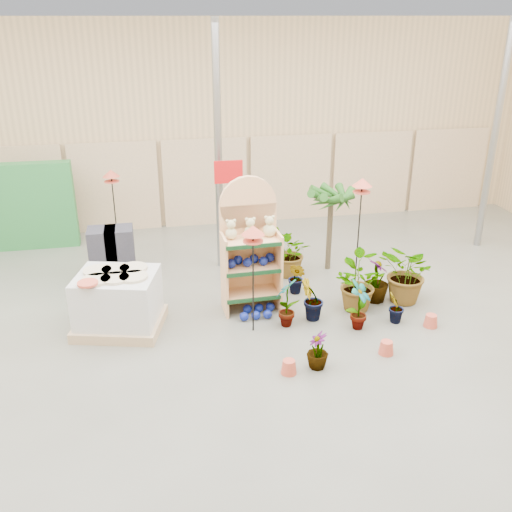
{
  "coord_description": "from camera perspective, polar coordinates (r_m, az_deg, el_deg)",
  "views": [
    {
      "loc": [
        -1.31,
        -6.64,
        4.52
      ],
      "look_at": [
        0.3,
        1.5,
        1.0
      ],
      "focal_mm": 40.0,
      "sensor_mm": 36.0,
      "label": 1
    }
  ],
  "objects": [
    {
      "name": "potted_plant_9",
      "position": [
        9.27,
        13.81,
        -5.04
      ],
      "size": [
        0.38,
        0.38,
        0.54
      ],
      "primitive_type": "imported",
      "rotation": [
        0.0,
        0.0,
        3.99
      ],
      "color": "#1F5016",
      "rests_on": "ground"
    },
    {
      "name": "charcoal_planters",
      "position": [
        10.69,
        -14.17,
        0.16
      ],
      "size": [
        0.8,
        0.5,
        1.0
      ],
      "color": "#232229",
      "rests_on": "ground"
    },
    {
      "name": "potted_plant_3",
      "position": [
        9.85,
        11.96,
        -2.38
      ],
      "size": [
        0.47,
        0.47,
        0.77
      ],
      "primitive_type": "imported",
      "rotation": [
        0.0,
        0.0,
        1.68
      ],
      "color": "#1F5016",
      "rests_on": "ground"
    },
    {
      "name": "potted_plant_2",
      "position": [
        9.48,
        9.89,
        -2.68
      ],
      "size": [
        0.97,
        1.04,
        0.94
      ],
      "primitive_type": "imported",
      "rotation": [
        0.0,
        0.0,
        1.89
      ],
      "color": "#1F5016",
      "rests_on": "ground"
    },
    {
      "name": "room",
      "position": [
        8.01,
        -1.29,
        6.23
      ],
      "size": [
        15.2,
        12.1,
        4.7
      ],
      "color": "#5A5A50",
      "rests_on": "ground"
    },
    {
      "name": "potted_plant_1",
      "position": [
        9.09,
        5.58,
        -4.38
      ],
      "size": [
        0.49,
        0.46,
        0.72
      ],
      "primitive_type": "imported",
      "rotation": [
        0.0,
        0.0,
        3.58
      ],
      "color": "#1F5016",
      "rests_on": "ground"
    },
    {
      "name": "bird_table_front",
      "position": [
        8.24,
        -0.3,
        2.23
      ],
      "size": [
        0.34,
        0.34,
        1.73
      ],
      "color": "black",
      "rests_on": "ground"
    },
    {
      "name": "offer_sign",
      "position": [
        10.16,
        -2.74,
        6.08
      ],
      "size": [
        0.5,
        0.08,
        2.2
      ],
      "color": "gray",
      "rests_on": "ground"
    },
    {
      "name": "trellis_stock",
      "position": [
        12.63,
        -22.12,
        4.61
      ],
      "size": [
        2.0,
        0.3,
        1.8
      ],
      "primitive_type": "cube",
      "color": "#277535",
      "rests_on": "ground"
    },
    {
      "name": "potted_plant_7",
      "position": [
        7.98,
        6.19,
        -9.36
      ],
      "size": [
        0.33,
        0.33,
        0.54
      ],
      "primitive_type": "imported",
      "rotation": [
        0.0,
        0.0,
        4.63
      ],
      "color": "#1F5016",
      "rests_on": "ground"
    },
    {
      "name": "bird_table_right",
      "position": [
        9.85,
        10.56,
        6.87
      ],
      "size": [
        0.34,
        0.34,
        1.99
      ],
      "color": "black",
      "rests_on": "ground"
    },
    {
      "name": "potted_plant_5",
      "position": [
        9.94,
        4.11,
        -2.21
      ],
      "size": [
        0.38,
        0.41,
        0.6
      ],
      "primitive_type": "imported",
      "rotation": [
        0.0,
        0.0,
        5.17
      ],
      "color": "#1F5016",
      "rests_on": "ground"
    },
    {
      "name": "display_shelf",
      "position": [
        9.24,
        -0.68,
        0.66
      ],
      "size": [
        0.94,
        0.61,
        2.21
      ],
      "rotation": [
        0.0,
        0.0,
        0.03
      ],
      "color": "tan",
      "rests_on": "ground"
    },
    {
      "name": "potted_plant_8",
      "position": [
        8.92,
        10.27,
        -4.88
      ],
      "size": [
        0.51,
        0.51,
        0.82
      ],
      "primitive_type": "imported",
      "rotation": [
        0.0,
        0.0,
        0.81
      ],
      "color": "#1F5016",
      "rests_on": "ground"
    },
    {
      "name": "potted_plant_10",
      "position": [
        9.87,
        15.04,
        -1.73
      ],
      "size": [
        1.1,
        1.18,
        1.06
      ],
      "primitive_type": "imported",
      "rotation": [
        0.0,
        0.0,
        5.06
      ],
      "color": "#1F5016",
      "rests_on": "ground"
    },
    {
      "name": "pallet_stack",
      "position": [
        9.02,
        -13.62,
        -4.45
      ],
      "size": [
        1.52,
        1.37,
        0.95
      ],
      "rotation": [
        0.0,
        0.0,
        -0.26
      ],
      "color": "tan",
      "rests_on": "ground"
    },
    {
      "name": "gazing_balls_shelf",
      "position": [
        9.19,
        -0.53,
        -0.45
      ],
      "size": [
        0.81,
        0.28,
        0.15
      ],
      "color": "navy",
      "rests_on": "display_shelf"
    },
    {
      "name": "potted_plant_6",
      "position": [
        10.53,
        3.3,
        0.27
      ],
      "size": [
        1.09,
        1.1,
        0.93
      ],
      "primitive_type": "imported",
      "rotation": [
        0.0,
        0.0,
        4.03
      ],
      "color": "#1F5016",
      "rests_on": "ground"
    },
    {
      "name": "teddy_bears",
      "position": [
        9.01,
        -0.42,
        2.7
      ],
      "size": [
        0.81,
        0.21,
        0.34
      ],
      "color": "#CFC288",
      "rests_on": "display_shelf"
    },
    {
      "name": "palm",
      "position": [
        10.59,
        7.55,
        5.98
      ],
      "size": [
        0.7,
        0.7,
        1.71
      ],
      "color": "#4A3F2A",
      "rests_on": "ground"
    },
    {
      "name": "gazing_balls_floor",
      "position": [
        9.3,
        0.14,
        -5.58
      ],
      "size": [
        0.63,
        0.39,
        0.15
      ],
      "color": "navy",
      "rests_on": "ground"
    },
    {
      "name": "potted_plant_0",
      "position": [
        8.89,
        3.11,
        -4.58
      ],
      "size": [
        0.49,
        0.52,
        0.82
      ],
      "primitive_type": "imported",
      "rotation": [
        0.0,
        0.0,
        4.09
      ],
      "color": "#1F5016",
      "rests_on": "ground"
    },
    {
      "name": "bird_table_back",
      "position": [
        11.87,
        -14.28,
        7.77
      ],
      "size": [
        0.34,
        0.34,
        1.67
      ],
      "color": "black",
      "rests_on": "ground"
    },
    {
      "name": "potted_plant_11",
      "position": [
        10.52,
        -0.47,
        -0.77
      ],
      "size": [
        0.42,
        0.42,
        0.57
      ],
      "primitive_type": "imported",
      "rotation": [
        0.0,
        0.0,
        0.42
      ],
      "color": "#1F5016",
      "rests_on": "ground"
    }
  ]
}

